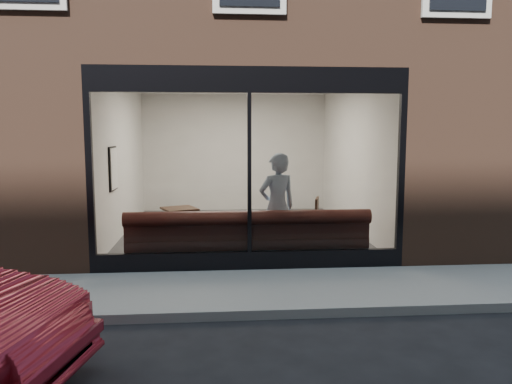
{
  "coord_description": "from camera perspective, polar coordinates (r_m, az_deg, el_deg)",
  "views": [
    {
      "loc": [
        -0.53,
        -5.73,
        2.24
      ],
      "look_at": [
        0.13,
        2.4,
        1.21
      ],
      "focal_mm": 35.0,
      "sensor_mm": 36.0,
      "label": 1
    }
  ],
  "objects": [
    {
      "name": "cafe_wall_right",
      "position": [
        11.17,
        11.05,
        3.75
      ],
      "size": [
        0.0,
        6.0,
        6.0
      ],
      "primitive_type": "plane",
      "rotation": [
        1.57,
        0.0,
        -1.57
      ],
      "color": "silver",
      "rests_on": "ground"
    },
    {
      "name": "storefront_mullion",
      "position": [
        7.83,
        -0.77,
        2.11
      ],
      "size": [
        0.06,
        0.1,
        2.5
      ],
      "primitive_type": "cube",
      "color": "black",
      "rests_on": "storefront_kick"
    },
    {
      "name": "cafe_wall_left",
      "position": [
        10.93,
        -15.02,
        3.57
      ],
      "size": [
        0.0,
        6.0,
        6.0
      ],
      "primitive_type": "plane",
      "rotation": [
        1.57,
        0.0,
        1.57
      ],
      "color": "silver",
      "rests_on": "ground"
    },
    {
      "name": "cafe_wall_back",
      "position": [
        13.75,
        -2.46,
        4.5
      ],
      "size": [
        5.0,
        0.0,
        5.0
      ],
      "primitive_type": "plane",
      "rotation": [
        1.57,
        0.0,
        0.0
      ],
      "color": "silver",
      "rests_on": "ground"
    },
    {
      "name": "kerb_near",
      "position": [
        6.11,
        0.64,
        -13.75
      ],
      "size": [
        40.0,
        0.1,
        0.12
      ],
      "primitive_type": "cube",
      "color": "gray",
      "rests_on": "ground"
    },
    {
      "name": "cafe_chair_right",
      "position": [
        9.67,
        5.8,
        -4.81
      ],
      "size": [
        0.58,
        0.58,
        0.04
      ],
      "primitive_type": "cube",
      "rotation": [
        0.0,
        0.0,
        2.87
      ],
      "color": "black",
      "rests_on": "cafe_floor"
    },
    {
      "name": "sidewalk_near",
      "position": [
        7.11,
        -0.16,
        -11.14
      ],
      "size": [
        40.0,
        2.0,
        0.01
      ],
      "primitive_type": "cube",
      "color": "gray",
      "rests_on": "ground"
    },
    {
      "name": "host_building_pier_right",
      "position": [
        14.4,
        12.67,
        4.45
      ],
      "size": [
        2.5,
        12.0,
        3.2
      ],
      "primitive_type": "cube",
      "color": "brown",
      "rests_on": "ground"
    },
    {
      "name": "cafe_ceiling",
      "position": [
        10.79,
        -1.87,
        12.22
      ],
      "size": [
        6.0,
        6.0,
        0.0
      ],
      "primitive_type": "plane",
      "rotation": [
        3.14,
        0.0,
        0.0
      ],
      "color": "white",
      "rests_on": "host_building_upper"
    },
    {
      "name": "host_building_pier_left",
      "position": [
        14.12,
        -17.9,
        4.23
      ],
      "size": [
        2.5,
        12.0,
        3.2
      ],
      "primitive_type": "cube",
      "color": "brown",
      "rests_on": "ground"
    },
    {
      "name": "ground",
      "position": [
        6.18,
        0.6,
        -14.1
      ],
      "size": [
        120.0,
        120.0,
        0.0
      ],
      "primitive_type": "plane",
      "color": "black",
      "rests_on": "ground"
    },
    {
      "name": "storefront_header",
      "position": [
        7.84,
        -0.78,
        12.73
      ],
      "size": [
        5.0,
        0.1,
        0.4
      ],
      "primitive_type": "cube",
      "color": "black",
      "rests_on": "host_building_upper"
    },
    {
      "name": "storefront_glass",
      "position": [
        7.8,
        -0.75,
        2.09
      ],
      "size": [
        4.8,
        0.0,
        4.8
      ],
      "primitive_type": "plane",
      "rotation": [
        1.57,
        0.0,
        0.0
      ],
      "color": "white",
      "rests_on": "storefront_kick"
    },
    {
      "name": "cafe_table_right",
      "position": [
        8.98,
        4.76,
        -2.47
      ],
      "size": [
        0.67,
        0.67,
        0.04
      ],
      "primitive_type": "cube",
      "rotation": [
        0.0,
        0.0,
        0.08
      ],
      "color": "black",
      "rests_on": "cafe_floor"
    },
    {
      "name": "cafe_table_left",
      "position": [
        9.59,
        -8.74,
        -1.91
      ],
      "size": [
        0.78,
        0.78,
        0.04
      ],
      "primitive_type": "cube",
      "rotation": [
        0.0,
        0.0,
        0.41
      ],
      "color": "black",
      "rests_on": "cafe_floor"
    },
    {
      "name": "storefront_kick",
      "position": [
        8.08,
        -0.75,
        -7.83
      ],
      "size": [
        5.0,
        0.1,
        0.3
      ],
      "primitive_type": "cube",
      "color": "black",
      "rests_on": "ground"
    },
    {
      "name": "cafe_floor",
      "position": [
        10.97,
        -1.81,
        -4.51
      ],
      "size": [
        6.0,
        6.0,
        0.0
      ],
      "primitive_type": "plane",
      "color": "#2D2D30",
      "rests_on": "ground"
    },
    {
      "name": "host_building_backfill",
      "position": [
        16.75,
        -2.86,
        4.98
      ],
      "size": [
        5.0,
        6.0,
        3.2
      ],
      "primitive_type": "cube",
      "color": "brown",
      "rests_on": "ground"
    },
    {
      "name": "person",
      "position": [
        8.55,
        2.43,
        -1.71
      ],
      "size": [
        0.78,
        0.64,
        1.84
      ],
      "primitive_type": "imported",
      "rotation": [
        0.0,
        0.0,
        3.49
      ],
      "color": "#9CB4D0",
      "rests_on": "cafe_floor"
    },
    {
      "name": "banquette",
      "position": [
        8.44,
        -0.94,
        -6.64
      ],
      "size": [
        4.0,
        0.55,
        0.45
      ],
      "primitive_type": "cube",
      "color": "#3E1716",
      "rests_on": "cafe_floor"
    },
    {
      "name": "wall_poster",
      "position": [
        9.83,
        -15.93,
        2.6
      ],
      "size": [
        0.02,
        0.58,
        0.78
      ],
      "primitive_type": "cube",
      "color": "white",
      "rests_on": "cafe_wall_left"
    }
  ]
}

